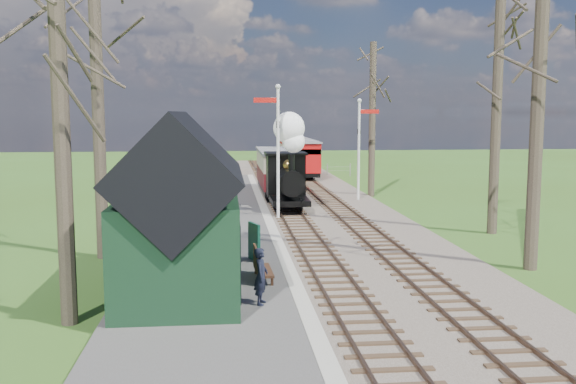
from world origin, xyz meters
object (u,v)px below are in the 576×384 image
object	(u,v)px
coach	(278,169)
red_carriage_a	(302,158)
locomotive	(288,168)
person	(261,276)
station_shed	(181,214)
red_carriage_b	(294,153)
sign_board	(254,242)
bench	(260,265)
semaphore_near	(277,142)
semaphore_far	(360,141)

from	to	relation	value
coach	red_carriage_a	world-z (taller)	coach
locomotive	person	xyz separation A→B (m)	(-2.24, -16.01, -1.28)
station_shed	red_carriage_b	world-z (taller)	station_shed
red_carriage_b	sign_board	size ratio (longest dim) A/B	4.49
red_carriage_b	sign_board	distance (m)	32.78
red_carriage_a	bench	world-z (taller)	red_carriage_a
semaphore_near	red_carriage_a	xyz separation A→B (m)	(3.37, 18.15, -2.03)
bench	sign_board	bearing A→B (deg)	90.95
locomotive	red_carriage_b	distance (m)	21.32
station_shed	person	bearing A→B (deg)	-36.61
red_carriage_b	red_carriage_a	bearing A→B (deg)	-90.00
semaphore_far	sign_board	distance (m)	16.36
semaphore_far	sign_board	size ratio (longest dim) A/B	4.70
sign_board	bench	xyz separation A→B (m)	(0.04, -2.39, -0.19)
station_shed	bench	xyz separation A→B (m)	(2.14, 0.84, -1.64)
semaphore_far	red_carriage_b	distance (m)	17.82
station_shed	red_carriage_a	xyz separation A→B (m)	(6.90, 30.15, -0.68)
sign_board	person	distance (m)	4.75
red_carriage_b	station_shed	bearing A→B (deg)	-100.95
red_carriage_a	semaphore_near	bearing A→B (deg)	-100.52
semaphore_far	coach	bearing A→B (deg)	149.65
person	semaphore_near	bearing A→B (deg)	6.12
coach	bench	xyz separation A→B (m)	(-2.16, -19.72, -0.98)
person	locomotive	bearing A→B (deg)	4.41
locomotive	coach	bearing A→B (deg)	89.89
red_carriage_b	person	distance (m)	37.49
coach	red_carriage_b	world-z (taller)	coach
station_shed	semaphore_near	distance (m)	12.58
coach	sign_board	bearing A→B (deg)	-97.24
coach	sign_board	distance (m)	17.48
station_shed	person	size ratio (longest dim) A/B	4.43
semaphore_near	red_carriage_a	bearing A→B (deg)	79.48
red_carriage_b	bench	bearing A→B (deg)	-97.79
bench	station_shed	bearing A→B (deg)	-158.43
station_shed	red_carriage_a	distance (m)	30.93
sign_board	person	world-z (taller)	person
red_carriage_a	red_carriage_b	bearing A→B (deg)	90.00
semaphore_near	sign_board	xyz separation A→B (m)	(-1.43, -8.77, -2.81)
semaphore_near	red_carriage_b	world-z (taller)	semaphore_near
coach	red_carriage_b	bearing A→B (deg)	80.22
station_shed	bench	bearing A→B (deg)	21.57
semaphore_far	red_carriage_a	size ratio (longest dim) A/B	1.05
station_shed	semaphore_near	size ratio (longest dim) A/B	1.01
person	red_carriage_a	bearing A→B (deg)	3.67
station_shed	red_carriage_b	distance (m)	36.32
station_shed	coach	xyz separation A→B (m)	(4.30, 20.56, -0.67)
coach	bench	bearing A→B (deg)	-96.25
semaphore_far	sign_board	world-z (taller)	semaphore_far
coach	red_carriage_a	distance (m)	9.93
locomotive	red_carriage_b	bearing A→B (deg)	82.96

